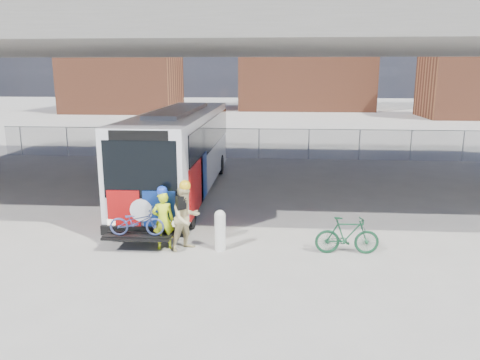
# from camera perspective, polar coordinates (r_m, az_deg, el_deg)

# --- Properties ---
(ground) EXTENTS (160.00, 160.00, 0.00)m
(ground) POSITION_cam_1_polar(r_m,az_deg,el_deg) (17.02, -2.58, -4.63)
(ground) COLOR #9E9991
(ground) RESTS_ON ground
(bus) EXTENTS (2.67, 12.90, 3.69)m
(bus) POSITION_cam_1_polar(r_m,az_deg,el_deg) (19.97, -7.25, 4.14)
(bus) COLOR silver
(bus) RESTS_ON ground
(overpass) EXTENTS (40.00, 16.00, 7.95)m
(overpass) POSITION_cam_1_polar(r_m,az_deg,el_deg) (20.24, -1.36, 16.95)
(overpass) COLOR #605E59
(overpass) RESTS_ON ground
(chainlink_fence) EXTENTS (30.00, 0.06, 30.00)m
(chainlink_fence) POSITION_cam_1_polar(r_m,az_deg,el_deg) (28.41, 0.31, 5.49)
(chainlink_fence) COLOR gray
(chainlink_fence) RESTS_ON ground
(brick_buildings) EXTENTS (54.00, 22.00, 12.00)m
(brick_buildings) POSITION_cam_1_polar(r_m,az_deg,el_deg) (64.33, 3.79, 13.26)
(brick_buildings) COLOR brown
(brick_buildings) RESTS_ON ground
(smokestack) EXTENTS (2.20, 2.20, 25.00)m
(smokestack) POSITION_cam_1_polar(r_m,az_deg,el_deg) (72.47, 14.65, 18.47)
(smokestack) COLOR brown
(smokestack) RESTS_ON ground
(bollard) EXTENTS (0.32, 0.32, 1.23)m
(bollard) POSITION_cam_1_polar(r_m,az_deg,el_deg) (13.84, -2.44, -5.97)
(bollard) COLOR silver
(bollard) RESTS_ON ground
(cyclist_hivis) EXTENTS (0.75, 0.62, 1.93)m
(cyclist_hivis) POSITION_cam_1_polar(r_m,az_deg,el_deg) (14.05, -9.36, -4.68)
(cyclist_hivis) COLOR #E0FF1A
(cyclist_hivis) RESTS_ON ground
(cyclist_tan) EXTENTS (1.18, 1.17, 2.12)m
(cyclist_tan) POSITION_cam_1_polar(r_m,az_deg,el_deg) (13.89, -6.65, -4.52)
(cyclist_tan) COLOR #D0BE85
(cyclist_tan) RESTS_ON ground
(bike_parked) EXTENTS (1.86, 0.59, 1.11)m
(bike_parked) POSITION_cam_1_polar(r_m,az_deg,el_deg) (13.94, 12.93, -6.61)
(bike_parked) COLOR #16462A
(bike_parked) RESTS_ON ground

